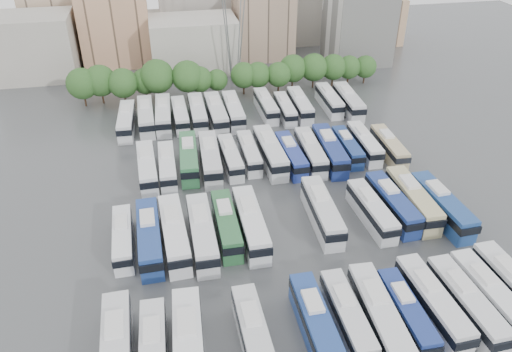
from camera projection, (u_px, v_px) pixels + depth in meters
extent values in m
plane|color=#424447|center=(278.00, 206.00, 72.01)|extent=(220.00, 220.00, 0.00)
cylinder|color=black|center=(85.00, 100.00, 101.20)|extent=(0.36, 0.36, 2.61)
sphere|color=#234C1E|center=(82.00, 84.00, 99.33)|extent=(6.27, 6.27, 6.27)
cylinder|color=black|center=(103.00, 97.00, 102.38)|extent=(0.36, 0.36, 2.65)
sphere|color=#234C1E|center=(100.00, 81.00, 100.48)|extent=(6.37, 6.37, 6.37)
cylinder|color=black|center=(125.00, 99.00, 101.93)|extent=(0.36, 0.36, 2.49)
sphere|color=#234C1E|center=(123.00, 83.00, 100.15)|extent=(5.97, 5.97, 5.97)
cylinder|color=black|center=(147.00, 95.00, 104.06)|extent=(0.36, 0.36, 2.23)
sphere|color=#234C1E|center=(145.00, 81.00, 102.46)|extent=(5.35, 5.35, 5.35)
cylinder|color=black|center=(159.00, 94.00, 103.47)|extent=(0.36, 0.36, 2.88)
sphere|color=#234C1E|center=(157.00, 76.00, 101.40)|extent=(6.90, 6.90, 6.90)
cylinder|color=black|center=(189.00, 93.00, 104.12)|extent=(0.36, 0.36, 2.72)
sphere|color=#234C1E|center=(187.00, 76.00, 102.16)|extent=(6.54, 6.54, 6.54)
cylinder|color=black|center=(200.00, 93.00, 104.89)|extent=(0.36, 0.36, 2.23)
sphere|color=#234C1E|center=(199.00, 79.00, 103.29)|extent=(5.36, 5.36, 5.36)
cylinder|color=black|center=(218.00, 91.00, 106.10)|extent=(0.36, 0.36, 1.88)
sphere|color=#234C1E|center=(217.00, 80.00, 104.75)|extent=(4.51, 4.51, 4.51)
cylinder|color=black|center=(244.00, 89.00, 106.71)|extent=(0.36, 0.36, 2.28)
sphere|color=#234C1E|center=(244.00, 75.00, 105.07)|extent=(5.47, 5.47, 5.47)
cylinder|color=black|center=(258.00, 88.00, 107.09)|extent=(0.36, 0.36, 2.25)
sphere|color=#234C1E|center=(258.00, 75.00, 105.48)|extent=(5.39, 5.39, 5.39)
cylinder|color=black|center=(278.00, 88.00, 107.36)|extent=(0.36, 0.36, 2.21)
sphere|color=#234C1E|center=(279.00, 75.00, 105.78)|extent=(5.29, 5.29, 5.29)
cylinder|color=black|center=(292.00, 83.00, 109.26)|extent=(0.36, 0.36, 2.48)
sphere|color=#234C1E|center=(293.00, 68.00, 107.48)|extent=(5.95, 5.95, 5.95)
cylinder|color=black|center=(313.00, 82.00, 109.79)|extent=(0.36, 0.36, 2.49)
sphere|color=#234C1E|center=(314.00, 67.00, 108.00)|extent=(5.98, 5.98, 5.98)
cylinder|color=black|center=(332.00, 81.00, 110.64)|extent=(0.36, 0.36, 2.34)
sphere|color=#234C1E|center=(333.00, 67.00, 108.97)|extent=(5.61, 5.61, 5.61)
cylinder|color=black|center=(348.00, 80.00, 111.53)|extent=(0.36, 0.36, 2.14)
sphere|color=#234C1E|center=(349.00, 67.00, 110.00)|extent=(5.13, 5.13, 5.13)
cylinder|color=black|center=(364.00, 79.00, 112.12)|extent=(0.36, 0.36, 2.07)
sphere|color=#234C1E|center=(365.00, 67.00, 110.64)|extent=(4.96, 4.96, 4.96)
cube|color=#9E998E|center=(34.00, 46.00, 112.81)|extent=(18.00, 14.00, 14.00)
cube|color=tan|center=(115.00, 26.00, 119.78)|extent=(16.00, 12.00, 18.00)
cube|color=#ADA89E|center=(194.00, 44.00, 117.74)|extent=(20.00, 14.00, 12.00)
cube|color=gray|center=(263.00, 24.00, 124.70)|extent=(14.00, 12.00, 16.00)
cube|color=gray|center=(201.00, 6.00, 132.93)|extent=(22.00, 16.00, 20.00)
cube|color=tan|center=(60.00, 23.00, 126.27)|extent=(16.00, 14.00, 16.00)
cube|color=#A39E93|center=(282.00, 15.00, 136.56)|extent=(18.00, 14.00, 14.00)
cube|color=tan|center=(373.00, 20.00, 136.14)|extent=(14.00, 12.00, 12.00)
cube|color=gray|center=(158.00, 33.00, 128.57)|extent=(12.00, 10.00, 10.00)
cube|color=silver|center=(360.00, 7.00, 119.11)|extent=(14.00, 14.00, 26.00)
cylinder|color=slate|center=(225.00, 7.00, 102.95)|extent=(2.90, 2.91, 33.83)
cylinder|color=slate|center=(222.00, 2.00, 106.28)|extent=(2.90, 2.91, 33.83)
cylinder|color=slate|center=(244.00, 6.00, 103.62)|extent=(2.90, 2.91, 33.83)
cylinder|color=slate|center=(241.00, 1.00, 106.95)|extent=(2.90, 2.91, 33.83)
cube|color=silver|center=(117.00, 351.00, 48.22)|extent=(3.02, 12.78, 3.60)
cube|color=black|center=(116.00, 348.00, 47.72)|extent=(3.15, 12.98, 1.06)
cube|color=silver|center=(114.00, 324.00, 48.46)|extent=(1.89, 3.44, 0.47)
cube|color=black|center=(153.00, 352.00, 47.65)|extent=(2.88, 11.85, 0.97)
cube|color=silver|center=(152.00, 330.00, 48.33)|extent=(1.72, 3.14, 0.43)
cube|color=white|center=(189.00, 350.00, 48.29)|extent=(3.42, 13.28, 3.73)
cube|color=black|center=(188.00, 346.00, 47.77)|extent=(3.56, 13.49, 1.10)
cube|color=silver|center=(187.00, 322.00, 48.55)|extent=(2.03, 3.59, 0.48)
cube|color=silver|center=(254.00, 338.00, 49.77)|extent=(2.67, 11.79, 3.33)
cube|color=black|center=(255.00, 335.00, 49.31)|extent=(2.79, 11.97, 0.98)
cube|color=silver|center=(251.00, 314.00, 50.00)|extent=(1.71, 3.16, 0.43)
cube|color=navy|center=(316.00, 325.00, 51.07)|extent=(2.58, 12.10, 3.43)
cube|color=black|center=(317.00, 322.00, 50.60)|extent=(2.70, 12.28, 1.01)
cube|color=silver|center=(313.00, 301.00, 51.31)|extent=(1.72, 3.23, 0.44)
cube|color=silver|center=(347.00, 317.00, 52.10)|extent=(2.42, 11.33, 3.21)
cube|color=black|center=(348.00, 314.00, 51.66)|extent=(2.53, 11.50, 0.94)
cube|color=silver|center=(344.00, 295.00, 52.32)|extent=(1.61, 3.02, 0.42)
cube|color=silver|center=(379.00, 317.00, 51.92)|extent=(3.25, 12.80, 3.60)
cube|color=black|center=(380.00, 313.00, 51.42)|extent=(3.38, 12.99, 1.06)
cube|color=silver|center=(376.00, 292.00, 52.17)|extent=(1.94, 3.46, 0.47)
cube|color=navy|center=(406.00, 313.00, 52.67)|extent=(2.40, 10.81, 3.06)
cube|color=black|center=(407.00, 311.00, 52.25)|extent=(2.51, 10.98, 0.90)
cube|color=silver|center=(403.00, 293.00, 52.88)|extent=(1.56, 2.89, 0.40)
cube|color=silver|center=(432.00, 303.00, 53.60)|extent=(3.08, 12.30, 3.46)
cube|color=black|center=(434.00, 300.00, 53.13)|extent=(3.21, 12.49, 1.02)
cube|color=silver|center=(428.00, 280.00, 53.83)|extent=(1.86, 3.32, 0.45)
cube|color=silver|center=(466.00, 304.00, 53.52)|extent=(3.06, 12.27, 3.45)
cube|color=black|center=(468.00, 301.00, 53.05)|extent=(3.19, 12.46, 1.01)
cube|color=silver|center=(461.00, 281.00, 53.75)|extent=(1.85, 3.31, 0.45)
cube|color=silver|center=(489.00, 297.00, 54.47)|extent=(3.15, 12.18, 3.42)
cube|color=black|center=(492.00, 293.00, 54.00)|extent=(3.28, 12.37, 1.01)
cube|color=silver|center=(485.00, 274.00, 54.69)|extent=(1.87, 3.30, 0.44)
cube|color=silver|center=(510.00, 266.00, 55.67)|extent=(1.87, 3.37, 0.45)
cube|color=white|center=(123.00, 239.00, 63.19)|extent=(2.63, 10.90, 3.07)
cube|color=black|center=(122.00, 236.00, 62.77)|extent=(2.74, 11.07, 0.90)
cube|color=silver|center=(121.00, 222.00, 63.39)|extent=(1.62, 2.94, 0.40)
cube|color=navy|center=(150.00, 238.00, 62.93)|extent=(3.05, 12.84, 3.62)
cube|color=black|center=(149.00, 234.00, 62.44)|extent=(3.19, 13.04, 1.06)
cube|color=silver|center=(147.00, 217.00, 63.17)|extent=(1.90, 3.45, 0.47)
cube|color=white|center=(174.00, 234.00, 63.49)|extent=(3.41, 13.15, 3.69)
cube|color=black|center=(174.00, 231.00, 62.99)|extent=(3.55, 13.35, 1.09)
cube|color=silver|center=(172.00, 214.00, 63.73)|extent=(2.02, 3.56, 0.48)
cube|color=silver|center=(202.00, 234.00, 63.57)|extent=(2.80, 13.08, 3.70)
cube|color=black|center=(202.00, 230.00, 63.06)|extent=(2.94, 13.27, 1.09)
cube|color=silver|center=(200.00, 213.00, 63.82)|extent=(1.86, 3.49, 0.48)
cube|color=#2B6438|center=(226.00, 225.00, 65.31)|extent=(2.60, 12.03, 3.40)
cube|color=black|center=(226.00, 222.00, 64.84)|extent=(2.72, 12.21, 1.00)
cube|color=silver|center=(224.00, 207.00, 65.54)|extent=(1.71, 3.21, 0.44)
cube|color=silver|center=(251.00, 224.00, 65.25)|extent=(2.78, 13.01, 3.69)
cube|color=black|center=(251.00, 221.00, 64.74)|extent=(2.91, 13.20, 1.08)
cube|color=silver|center=(248.00, 204.00, 65.50)|extent=(1.85, 3.47, 0.48)
cube|color=silver|center=(322.00, 212.00, 67.59)|extent=(3.20, 12.94, 3.64)
cube|color=black|center=(323.00, 209.00, 67.08)|extent=(3.33, 13.13, 1.07)
cube|color=silver|center=(320.00, 193.00, 67.84)|extent=(1.94, 3.49, 0.47)
cube|color=silver|center=(371.00, 211.00, 68.05)|extent=(2.96, 11.75, 3.30)
cube|color=black|center=(372.00, 208.00, 67.59)|extent=(3.08, 11.93, 0.97)
cube|color=silver|center=(368.00, 194.00, 68.26)|extent=(1.78, 3.18, 0.43)
cube|color=navy|center=(392.00, 204.00, 69.30)|extent=(3.20, 12.42, 3.49)
cube|color=black|center=(393.00, 201.00, 68.82)|extent=(3.33, 12.61, 1.03)
cube|color=silver|center=(389.00, 187.00, 69.52)|extent=(1.90, 3.36, 0.45)
cube|color=tan|center=(412.00, 200.00, 69.97)|extent=(2.97, 12.98, 3.67)
cube|color=black|center=(414.00, 197.00, 69.46)|extent=(3.11, 13.18, 1.08)
cube|color=silver|center=(410.00, 182.00, 70.23)|extent=(1.89, 3.48, 0.47)
cube|color=navy|center=(441.00, 207.00, 68.68)|extent=(3.29, 13.07, 3.67)
cube|color=black|center=(443.00, 203.00, 68.17)|extent=(3.42, 13.27, 1.08)
cube|color=silver|center=(438.00, 188.00, 68.92)|extent=(1.98, 3.53, 0.48)
cube|color=silver|center=(147.00, 168.00, 77.59)|extent=(3.10, 12.34, 3.47)
cube|color=black|center=(147.00, 165.00, 77.11)|extent=(3.23, 12.53, 1.02)
cube|color=silver|center=(145.00, 153.00, 77.82)|extent=(1.87, 3.33, 0.45)
cube|color=silver|center=(167.00, 167.00, 78.13)|extent=(2.50, 11.47, 3.24)
cube|color=black|center=(167.00, 164.00, 77.68)|extent=(2.61, 11.64, 0.95)
cube|color=silver|center=(166.00, 152.00, 78.35)|extent=(1.64, 3.06, 0.42)
cube|color=#307041|center=(189.00, 159.00, 80.03)|extent=(3.33, 12.78, 3.59)
cube|color=black|center=(189.00, 155.00, 79.54)|extent=(3.47, 12.98, 1.05)
cube|color=silver|center=(188.00, 143.00, 80.29)|extent=(1.96, 3.46, 0.46)
cube|color=silver|center=(210.00, 159.00, 79.71)|extent=(3.27, 13.18, 3.71)
cube|color=black|center=(210.00, 156.00, 79.20)|extent=(3.41, 13.38, 1.09)
cube|color=silver|center=(209.00, 143.00, 79.97)|extent=(1.98, 3.56, 0.48)
cube|color=silver|center=(230.00, 158.00, 80.63)|extent=(2.70, 11.19, 3.15)
cube|color=black|center=(231.00, 155.00, 80.19)|extent=(2.82, 11.36, 0.93)
cube|color=silver|center=(229.00, 144.00, 80.84)|extent=(1.67, 3.01, 0.41)
cube|color=silver|center=(249.00, 154.00, 81.89)|extent=(2.36, 11.00, 3.11)
cube|color=black|center=(249.00, 151.00, 81.46)|extent=(2.47, 11.16, 0.92)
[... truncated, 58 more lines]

